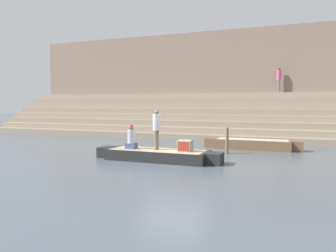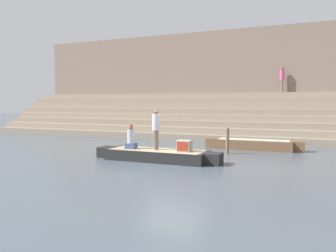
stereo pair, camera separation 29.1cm
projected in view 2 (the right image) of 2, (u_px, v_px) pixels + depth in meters
name	position (u px, v px, depth m)	size (l,w,h in m)	color
ground_plane	(173.00, 162.00, 13.19)	(120.00, 120.00, 0.00)	#4C5660
ghat_steps	(229.00, 121.00, 23.00)	(36.00, 5.55, 3.12)	gray
back_wall	(236.00, 83.00, 25.17)	(34.20, 1.28, 7.89)	#7F6B5B
rowboat_main	(157.00, 155.00, 13.46)	(5.39, 1.54, 0.44)	black
person_standing	(156.00, 127.00, 13.44)	(0.31, 0.31, 1.64)	#756656
person_rowing	(131.00, 139.00, 13.76)	(0.44, 0.34, 1.03)	#3D4C75
tv_set	(184.00, 146.00, 12.98)	(0.54, 0.45, 0.44)	#9E998E
moored_boat_shore	(253.00, 144.00, 16.69)	(4.88, 1.13, 0.50)	brown
mooring_post	(227.00, 141.00, 15.17)	(0.16, 0.16, 1.20)	brown
person_on_steps	(282.00, 77.00, 22.99)	(0.30, 0.30, 1.79)	#756656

